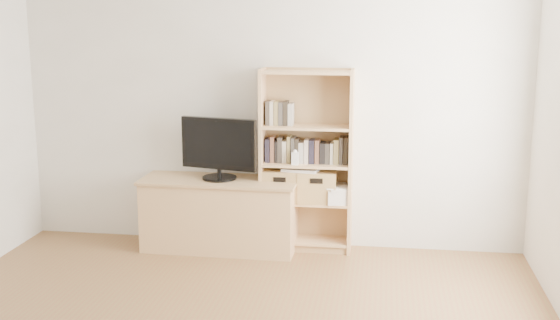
% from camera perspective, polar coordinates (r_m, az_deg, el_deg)
% --- Properties ---
extents(back_wall, '(4.50, 0.02, 2.60)m').
position_cam_1_polar(back_wall, '(6.24, -0.79, 4.75)').
color(back_wall, beige).
rests_on(back_wall, floor).
extents(tv_stand, '(1.35, 0.52, 0.62)m').
position_cam_1_polar(tv_stand, '(6.28, -4.89, -4.50)').
color(tv_stand, tan).
rests_on(tv_stand, floor).
extents(bookshelf, '(0.80, 0.29, 1.61)m').
position_cam_1_polar(bookshelf, '(6.14, 2.16, -0.08)').
color(bookshelf, tan).
rests_on(bookshelf, floor).
extents(television, '(0.69, 0.20, 0.55)m').
position_cam_1_polar(television, '(6.14, -4.99, 0.97)').
color(television, black).
rests_on(television, tv_stand).
extents(books_row_mid, '(0.76, 0.15, 0.20)m').
position_cam_1_polar(books_row_mid, '(6.14, 2.18, 0.72)').
color(books_row_mid, black).
rests_on(books_row_mid, bookshelf).
extents(books_row_upper, '(0.37, 0.14, 0.19)m').
position_cam_1_polar(books_row_upper, '(6.11, 0.53, 3.77)').
color(books_row_upper, black).
rests_on(books_row_upper, bookshelf).
extents(baby_monitor, '(0.06, 0.04, 0.11)m').
position_cam_1_polar(baby_monitor, '(6.06, 1.23, 0.12)').
color(baby_monitor, white).
rests_on(baby_monitor, bookshelf).
extents(basket_left, '(0.34, 0.28, 0.27)m').
position_cam_1_polar(basket_left, '(6.21, 0.17, -2.02)').
color(basket_left, '#997345').
rests_on(basket_left, bookshelf).
extents(basket_right, '(0.34, 0.29, 0.27)m').
position_cam_1_polar(basket_right, '(6.18, 3.04, -2.11)').
color(basket_right, '#997345').
rests_on(basket_right, bookshelf).
extents(laptop, '(0.34, 0.26, 0.02)m').
position_cam_1_polar(laptop, '(6.14, 1.73, -0.75)').
color(laptop, white).
rests_on(laptop, basket_left).
extents(magazine_stack, '(0.23, 0.30, 0.13)m').
position_cam_1_polar(magazine_stack, '(6.18, 4.68, -2.84)').
color(magazine_stack, beige).
rests_on(magazine_stack, bookshelf).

